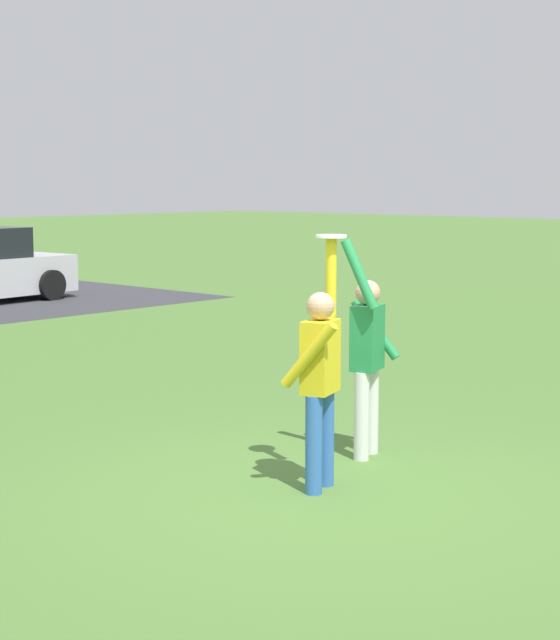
% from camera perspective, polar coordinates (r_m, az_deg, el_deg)
% --- Properties ---
extents(ground_plane, '(120.00, 120.00, 0.00)m').
position_cam_1_polar(ground_plane, '(8.50, 2.39, -9.61)').
color(ground_plane, '#4C7533').
extents(person_catcher, '(0.58, 0.48, 2.08)m').
position_cam_1_polar(person_catcher, '(8.33, 2.27, -3.00)').
color(person_catcher, '#3366B7').
rests_on(person_catcher, ground_plane).
extents(person_defender, '(0.62, 0.55, 2.04)m').
position_cam_1_polar(person_defender, '(9.37, 4.91, -1.83)').
color(person_defender, silver).
rests_on(person_defender, ground_plane).
extents(frisbee_disc, '(0.25, 0.25, 0.02)m').
position_cam_1_polar(frisbee_disc, '(8.41, 2.90, 4.72)').
color(frisbee_disc, white).
rests_on(frisbee_disc, person_catcher).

